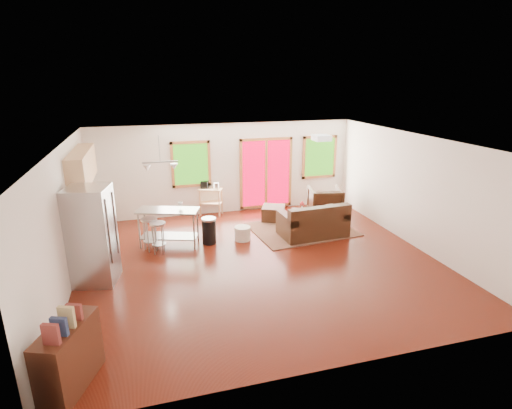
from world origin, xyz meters
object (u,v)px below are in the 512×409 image
object	(u,v)px
armchair	(325,200)
ottoman	(273,213)
refrigerator	(93,236)
island	(168,221)
kitchen_cart	(210,192)
coffee_table	(308,213)
rug	(302,229)
loveseat	(314,223)

from	to	relation	value
armchair	ottoman	xyz separation A→B (m)	(-1.56, -0.00, -0.25)
refrigerator	island	bearing A→B (deg)	54.85
ottoman	island	xyz separation A→B (m)	(-2.91, -1.00, 0.41)
island	kitchen_cart	world-z (taller)	kitchen_cart
coffee_table	refrigerator	world-z (taller)	refrigerator
rug	armchair	bearing A→B (deg)	40.61
loveseat	kitchen_cart	world-z (taller)	kitchen_cart
coffee_table	ottoman	size ratio (longest dim) A/B	1.70
loveseat	kitchen_cart	xyz separation A→B (m)	(-2.20, 2.35, 0.34)
island	refrigerator	bearing A→B (deg)	-136.56
loveseat	ottoman	world-z (taller)	loveseat
armchair	island	world-z (taller)	armchair
armchair	ottoman	bearing A→B (deg)	12.66
island	ottoman	bearing A→B (deg)	18.95
kitchen_cart	refrigerator	bearing A→B (deg)	-129.73
rug	kitchen_cart	bearing A→B (deg)	138.34
refrigerator	rug	bearing A→B (deg)	28.41
ottoman	coffee_table	bearing A→B (deg)	-32.42
rug	loveseat	distance (m)	0.59
loveseat	ottoman	distance (m)	1.52
loveseat	armchair	distance (m)	1.70
ottoman	island	world-z (taller)	island
coffee_table	kitchen_cart	world-z (taller)	kitchen_cart
loveseat	kitchen_cart	size ratio (longest dim) A/B	1.68
refrigerator	ottoman	bearing A→B (deg)	40.08
rug	island	size ratio (longest dim) A/B	1.66
loveseat	refrigerator	world-z (taller)	refrigerator
loveseat	island	xyz separation A→B (m)	(-3.51, 0.39, 0.27)
loveseat	rug	bearing A→B (deg)	98.87
armchair	rug	bearing A→B (deg)	53.09
loveseat	ottoman	size ratio (longest dim) A/B	2.77
armchair	island	xyz separation A→B (m)	(-4.47, -1.00, 0.16)
coffee_table	rug	bearing A→B (deg)	-130.95
rug	ottoman	bearing A→B (deg)	118.17
loveseat	ottoman	bearing A→B (deg)	109.40
kitchen_cart	loveseat	bearing A→B (deg)	-46.82
ottoman	armchair	bearing A→B (deg)	0.18
armchair	refrigerator	distance (m)	6.44
rug	armchair	distance (m)	1.47
loveseat	refrigerator	bearing A→B (deg)	-172.31
coffee_table	kitchen_cart	xyz separation A→B (m)	(-2.43, 1.47, 0.37)
rug	coffee_table	xyz separation A→B (m)	(0.34, 0.39, 0.30)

